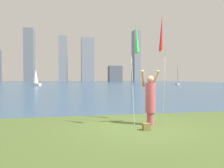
{
  "coord_description": "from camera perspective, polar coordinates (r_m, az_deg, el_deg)",
  "views": [
    {
      "loc": [
        -2.51,
        -7.57,
        1.73
      ],
      "look_at": [
        0.73,
        8.86,
        1.29
      ],
      "focal_mm": 35.57,
      "sensor_mm": 36.0,
      "label": 1
    }
  ],
  "objects": [
    {
      "name": "skyline_tower_3",
      "position": [
        110.62,
        -6.29,
        6.18
      ],
      "size": [
        6.19,
        4.65,
        21.56
      ],
      "color": "gray",
      "rests_on": "ground"
    },
    {
      "name": "skyline_tower_2",
      "position": [
        114.98,
        -12.47,
        6.33
      ],
      "size": [
        4.31,
        4.98,
        22.97
      ],
      "color": "gray",
      "rests_on": "ground"
    },
    {
      "name": "sailboat_0",
      "position": [
        53.32,
        -19.02,
        1.66
      ],
      "size": [
        2.36,
        2.05,
        5.79
      ],
      "color": "silver",
      "rests_on": "ground"
    },
    {
      "name": "skyline_tower_5",
      "position": [
        119.22,
        6.18,
        7.11
      ],
      "size": [
        3.3,
        5.78,
        26.79
      ],
      "color": "gray",
      "rests_on": "ground"
    },
    {
      "name": "skyline_tower_4",
      "position": [
        114.71,
        0.79,
        2.65
      ],
      "size": [
        6.77,
        5.2,
        8.08
      ],
      "color": "#565B66",
      "rests_on": "ground"
    },
    {
      "name": "kite_flag_left",
      "position": [
        8.02,
        6.28,
        11.03
      ],
      "size": [
        0.16,
        0.8,
        3.7
      ],
      "color": "#B2B2B7",
      "rests_on": "ground"
    },
    {
      "name": "sailboat_3",
      "position": [
        60.18,
        16.47,
        0.07
      ],
      "size": [
        1.12,
        2.42,
        4.81
      ],
      "color": "white",
      "rests_on": "ground"
    },
    {
      "name": "kite_flag_right",
      "position": [
        9.14,
        12.63,
        12.23
      ],
      "size": [
        0.16,
        0.52,
        4.26
      ],
      "color": "#B2B2B7",
      "rests_on": "ground"
    },
    {
      "name": "skyline_tower_1",
      "position": [
        117.54,
        -20.44,
        6.87
      ],
      "size": [
        4.54,
        7.74,
        25.85
      ],
      "color": "slate",
      "rests_on": "ground"
    },
    {
      "name": "person",
      "position": [
        8.37,
        9.83,
        -3.55
      ],
      "size": [
        0.75,
        0.55,
        2.04
      ],
      "rotation": [
        0.0,
        0.0,
        0.29
      ],
      "color": "#B24C59",
      "rests_on": "ground"
    },
    {
      "name": "ground",
      "position": [
        58.6,
        -8.7,
        -0.27
      ],
      "size": [
        120.0,
        138.0,
        0.12
      ],
      "color": "#475B28"
    },
    {
      "name": "bag",
      "position": [
        7.61,
        8.8,
        -10.8
      ],
      "size": [
        0.24,
        0.17,
        0.23
      ],
      "color": "olive",
      "rests_on": "ground"
    }
  ]
}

